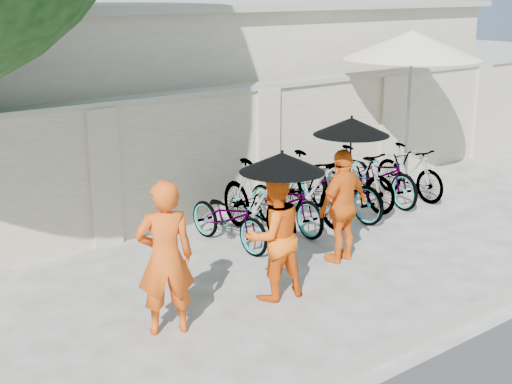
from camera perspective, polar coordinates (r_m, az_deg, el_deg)
ground at (r=8.77m, az=3.46°, el=-8.18°), size 80.00×80.00×0.00m
kerb at (r=7.70m, az=12.13°, el=-11.66°), size 40.00×0.16×0.12m
compound_wall at (r=11.43m, az=-3.46°, el=2.88°), size 20.00×0.30×2.00m
building_behind at (r=15.02m, az=-8.82°, el=8.19°), size 14.00×6.00×3.20m
monk_left at (r=7.60m, az=-7.29°, el=-5.25°), size 0.73×0.62×1.70m
monk_center at (r=8.41m, az=1.43°, el=-3.55°), size 0.82×0.68×1.55m
parasol_center at (r=8.13m, az=2.11°, el=2.39°), size 0.99×0.99×0.92m
monk_right at (r=9.62m, az=6.98°, el=-1.11°), size 0.95×0.47×1.56m
parasol_right at (r=9.32m, az=7.65°, el=5.23°), size 1.00×1.00×1.10m
patio_umbrella at (r=12.98m, az=12.38°, el=11.29°), size 3.04×3.04×2.89m
bike_0 at (r=10.20m, az=-2.18°, el=-2.05°), size 0.68×1.67×0.86m
bike_1 at (r=10.53m, az=0.14°, el=-0.67°), size 0.68×1.93×1.14m
bike_2 at (r=10.92m, az=2.42°, el=-0.71°), size 0.63×1.74×0.91m
bike_3 at (r=11.28m, az=4.47°, el=0.34°), size 0.63×1.87×1.11m
bike_4 at (r=11.63m, az=6.75°, el=0.45°), size 0.68×1.89×0.99m
bike_5 at (r=12.12m, az=8.15°, el=1.13°), size 0.54×1.73×1.03m
bike_6 at (r=12.53m, az=9.97°, el=1.44°), size 0.91×1.94×0.98m
bike_7 at (r=12.86m, az=12.16°, el=1.60°), size 0.53×1.60×0.95m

